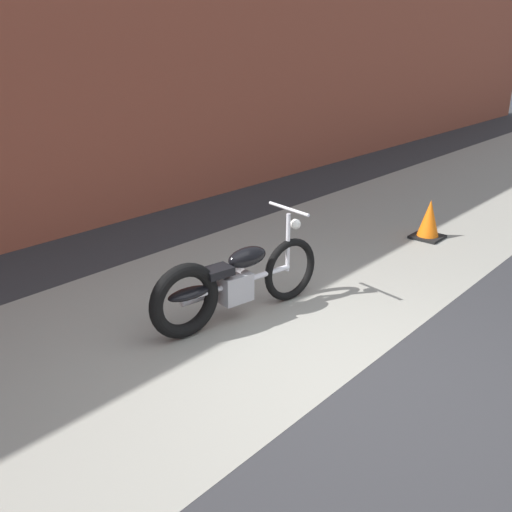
% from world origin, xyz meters
% --- Properties ---
extents(ground_plane, '(80.00, 80.00, 0.00)m').
position_xyz_m(ground_plane, '(0.00, 0.00, 0.00)').
color(ground_plane, '#2D2D30').
extents(sidewalk_slab, '(36.00, 3.50, 0.01)m').
position_xyz_m(sidewalk_slab, '(0.00, 1.75, 0.00)').
color(sidewalk_slab, gray).
rests_on(sidewalk_slab, ground).
extents(motorcycle_black, '(1.99, 0.67, 1.03)m').
position_xyz_m(motorcycle_black, '(0.08, 1.48, 0.40)').
color(motorcycle_black, black).
rests_on(motorcycle_black, ground).
extents(traffic_cone, '(0.40, 0.40, 0.55)m').
position_xyz_m(traffic_cone, '(3.69, 1.12, 0.25)').
color(traffic_cone, orange).
rests_on(traffic_cone, ground).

